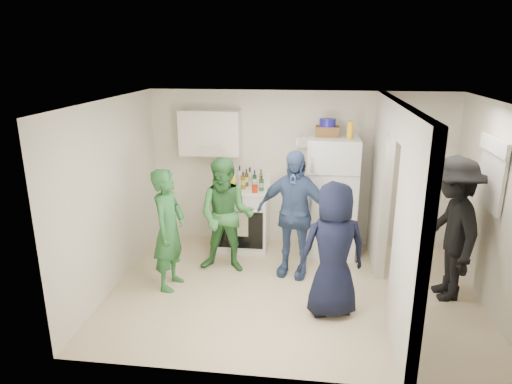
% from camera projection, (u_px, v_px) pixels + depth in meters
% --- Properties ---
extents(floor, '(4.80, 4.80, 0.00)m').
position_uv_depth(floor, '(292.00, 292.00, 6.08)').
color(floor, beige).
rests_on(floor, ground).
extents(wall_back, '(4.80, 0.00, 4.80)m').
position_uv_depth(wall_back, '(299.00, 170.00, 7.32)').
color(wall_back, silver).
rests_on(wall_back, floor).
extents(wall_front, '(4.80, 0.00, 4.80)m').
position_uv_depth(wall_front, '(286.00, 262.00, 4.10)').
color(wall_front, silver).
rests_on(wall_front, floor).
extents(wall_left, '(0.00, 3.40, 3.40)m').
position_uv_depth(wall_left, '(112.00, 196.00, 6.00)').
color(wall_left, silver).
rests_on(wall_left, floor).
extents(wall_right, '(0.00, 3.40, 3.40)m').
position_uv_depth(wall_right, '(496.00, 211.00, 5.42)').
color(wall_right, silver).
rests_on(wall_right, floor).
extents(ceiling, '(4.80, 4.80, 0.00)m').
position_uv_depth(ceiling, '(297.00, 102.00, 5.34)').
color(ceiling, white).
rests_on(ceiling, wall_back).
extents(partition_pier_back, '(0.12, 1.20, 2.50)m').
position_uv_depth(partition_pier_back, '(381.00, 182.00, 6.61)').
color(partition_pier_back, silver).
rests_on(partition_pier_back, floor).
extents(partition_pier_front, '(0.12, 1.20, 2.50)m').
position_uv_depth(partition_pier_front, '(410.00, 243.00, 4.53)').
color(partition_pier_front, silver).
rests_on(partition_pier_front, floor).
extents(partition_header, '(0.12, 1.00, 0.40)m').
position_uv_depth(partition_header, '(401.00, 121.00, 5.26)').
color(partition_header, silver).
rests_on(partition_header, partition_pier_back).
extents(stove, '(0.84, 0.70, 1.00)m').
position_uv_depth(stove, '(243.00, 218.00, 7.34)').
color(stove, white).
rests_on(stove, floor).
extents(upper_cabinet, '(0.95, 0.34, 0.70)m').
position_uv_depth(upper_cabinet, '(210.00, 133.00, 7.14)').
color(upper_cabinet, silver).
rests_on(upper_cabinet, wall_back).
extents(fridge, '(0.76, 0.74, 1.86)m').
position_uv_depth(fridge, '(331.00, 197.00, 7.02)').
color(fridge, white).
rests_on(fridge, floor).
extents(wicker_basket, '(0.35, 0.25, 0.15)m').
position_uv_depth(wicker_basket, '(327.00, 131.00, 6.78)').
color(wicker_basket, brown).
rests_on(wicker_basket, fridge).
extents(blue_bowl, '(0.24, 0.24, 0.11)m').
position_uv_depth(blue_bowl, '(328.00, 123.00, 6.74)').
color(blue_bowl, '#19148D').
rests_on(blue_bowl, wicker_basket).
extents(yellow_cup_stack_top, '(0.09, 0.09, 0.25)m').
position_uv_depth(yellow_cup_stack_top, '(350.00, 130.00, 6.58)').
color(yellow_cup_stack_top, '#FFB315').
rests_on(yellow_cup_stack_top, fridge).
extents(wall_clock, '(0.22, 0.02, 0.22)m').
position_uv_depth(wall_clock, '(303.00, 142.00, 7.17)').
color(wall_clock, white).
rests_on(wall_clock, wall_back).
extents(spice_shelf, '(0.35, 0.08, 0.03)m').
position_uv_depth(spice_shelf, '(299.00, 164.00, 7.25)').
color(spice_shelf, olive).
rests_on(spice_shelf, wall_back).
extents(nook_window, '(0.03, 0.70, 0.80)m').
position_uv_depth(nook_window, '(493.00, 174.00, 5.50)').
color(nook_window, black).
rests_on(nook_window, wall_right).
extents(nook_window_frame, '(0.04, 0.76, 0.86)m').
position_uv_depth(nook_window_frame, '(492.00, 174.00, 5.50)').
color(nook_window_frame, white).
rests_on(nook_window_frame, wall_right).
extents(nook_valance, '(0.04, 0.82, 0.18)m').
position_uv_depth(nook_valance, '(494.00, 145.00, 5.40)').
color(nook_valance, white).
rests_on(nook_valance, wall_right).
extents(yellow_cup_stack_stove, '(0.09, 0.09, 0.25)m').
position_uv_depth(yellow_cup_stack_stove, '(233.00, 184.00, 6.96)').
color(yellow_cup_stack_stove, yellow).
rests_on(yellow_cup_stack_stove, stove).
extents(red_cup, '(0.09, 0.09, 0.12)m').
position_uv_depth(red_cup, '(255.00, 189.00, 6.95)').
color(red_cup, '#AE240B').
rests_on(red_cup, stove).
extents(person_green_left, '(0.47, 0.65, 1.65)m').
position_uv_depth(person_green_left, '(169.00, 230.00, 6.00)').
color(person_green_left, '#2A692F').
rests_on(person_green_left, floor).
extents(person_green_center, '(0.84, 0.66, 1.67)m').
position_uv_depth(person_green_center, '(226.00, 216.00, 6.46)').
color(person_green_center, '#387533').
rests_on(person_green_center, floor).
extents(person_denim, '(1.14, 0.68, 1.81)m').
position_uv_depth(person_denim, '(293.00, 214.00, 6.33)').
color(person_denim, '#3D4C85').
rests_on(person_denim, floor).
extents(person_navy, '(0.92, 0.73, 1.66)m').
position_uv_depth(person_navy, '(333.00, 250.00, 5.37)').
color(person_navy, black).
rests_on(person_navy, floor).
extents(person_nook, '(0.79, 1.26, 1.86)m').
position_uv_depth(person_nook, '(451.00, 229.00, 5.72)').
color(person_nook, black).
rests_on(person_nook, floor).
extents(bottle_a, '(0.08, 0.08, 0.31)m').
position_uv_depth(bottle_a, '(228.00, 176.00, 7.29)').
color(bottle_a, olive).
rests_on(bottle_a, stove).
extents(bottle_b, '(0.08, 0.08, 0.32)m').
position_uv_depth(bottle_b, '(230.00, 179.00, 7.10)').
color(bottle_b, '#173E14').
rests_on(bottle_b, stove).
extents(bottle_c, '(0.07, 0.07, 0.33)m').
position_uv_depth(bottle_c, '(240.00, 176.00, 7.29)').
color(bottle_c, silver).
rests_on(bottle_c, stove).
extents(bottle_d, '(0.07, 0.07, 0.28)m').
position_uv_depth(bottle_d, '(243.00, 180.00, 7.11)').
color(bottle_d, brown).
rests_on(bottle_d, stove).
extents(bottle_e, '(0.07, 0.07, 0.29)m').
position_uv_depth(bottle_e, '(250.00, 176.00, 7.31)').
color(bottle_e, silver).
rests_on(bottle_e, stove).
extents(bottle_f, '(0.06, 0.06, 0.29)m').
position_uv_depth(bottle_f, '(255.00, 179.00, 7.14)').
color(bottle_f, '#13341E').
rests_on(bottle_f, stove).
extents(bottle_g, '(0.06, 0.06, 0.28)m').
position_uv_depth(bottle_g, '(261.00, 178.00, 7.23)').
color(bottle_g, olive).
rests_on(bottle_g, stove).
extents(bottle_h, '(0.07, 0.07, 0.29)m').
position_uv_depth(bottle_h, '(223.00, 181.00, 7.05)').
color(bottle_h, silver).
rests_on(bottle_h, stove).
extents(bottle_i, '(0.06, 0.06, 0.28)m').
position_uv_depth(bottle_i, '(246.00, 178.00, 7.25)').
color(bottle_i, '#4F3A0D').
rests_on(bottle_i, stove).
extents(bottle_j, '(0.07, 0.07, 0.24)m').
position_uv_depth(bottle_j, '(261.00, 183.00, 7.02)').
color(bottle_j, '#1B4E22').
rests_on(bottle_j, stove).
extents(bottle_k, '(0.07, 0.07, 0.31)m').
position_uv_depth(bottle_k, '(229.00, 177.00, 7.22)').
color(bottle_k, brown).
rests_on(bottle_k, stove).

